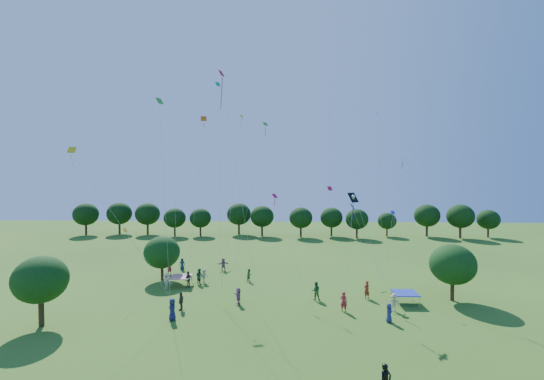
{
  "coord_description": "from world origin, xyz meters",
  "views": [
    {
      "loc": [
        1.36,
        -19.64,
        12.18
      ],
      "look_at": [
        0.0,
        14.0,
        11.0
      ],
      "focal_mm": 24.0,
      "sensor_mm": 36.0,
      "label": 1
    }
  ],
  "objects": [
    {
      "name": "small_kite_4",
      "position": [
        12.36,
        18.91,
        6.96
      ],
      "size": [
        0.82,
        0.95,
        7.36
      ],
      "color": "blue"
    },
    {
      "name": "crowd_person_6",
      "position": [
        -12.38,
        27.25,
        0.77
      ],
      "size": [
        0.8,
        0.5,
        1.54
      ],
      "primitive_type": "imported",
      "rotation": [
        0.0,
        0.0,
        0.12
      ],
      "color": "#1A2E4E",
      "rests_on": "ground"
    },
    {
      "name": "pirate_kite",
      "position": [
        7.61,
        14.79,
        10.12
      ],
      "size": [
        1.59,
        2.69,
        9.42
      ],
      "color": "black"
    },
    {
      "name": "crowd_person_1",
      "position": [
        9.39,
        16.72,
        0.9
      ],
      "size": [
        0.8,
        0.71,
        1.8
      ],
      "primitive_type": "imported",
      "rotation": [
        0.0,
        0.0,
        3.67
      ],
      "color": "maroon",
      "rests_on": "ground"
    },
    {
      "name": "crowd_person_13",
      "position": [
        6.55,
        13.17,
        0.9
      ],
      "size": [
        0.8,
        0.7,
        1.8
      ],
      "primitive_type": "imported",
      "rotation": [
        0.0,
        0.0,
        2.64
      ],
      "color": "maroon",
      "rests_on": "ground"
    },
    {
      "name": "crowd_person_7",
      "position": [
        -13.29,
        24.93,
        0.85
      ],
      "size": [
        0.74,
        0.73,
        1.7
      ],
      "primitive_type": "imported",
      "rotation": [
        0.0,
        0.0,
        0.75
      ],
      "color": "maroon",
      "rests_on": "ground"
    },
    {
      "name": "small_kite_7",
      "position": [
        -5.26,
        15.7,
        15.59
      ],
      "size": [
        0.83,
        1.89,
        20.27
      ],
      "color": "#0BAE89"
    },
    {
      "name": "tent_blue",
      "position": [
        12.79,
        15.42,
        1.04
      ],
      "size": [
        2.2,
        2.2,
        1.1
      ],
      "color": "#1A2FAB",
      "rests_on": "ground"
    },
    {
      "name": "near_tree_west",
      "position": [
        -18.66,
        8.85,
        3.85
      ],
      "size": [
        4.23,
        4.23,
        5.76
      ],
      "color": "#422B19",
      "rests_on": "ground"
    },
    {
      "name": "small_kite_12",
      "position": [
        8.59,
        18.61,
        8.18
      ],
      "size": [
        3.72,
        1.44,
        8.09
      ],
      "color": "#162BE5"
    },
    {
      "name": "crowd_person_12",
      "position": [
        -8.37,
        10.54,
        0.92
      ],
      "size": [
        0.78,
        1.03,
        1.85
      ],
      "primitive_type": "imported",
      "rotation": [
        0.0,
        0.0,
        5.08
      ],
      "color": "#1A1C4E",
      "rests_on": "ground"
    },
    {
      "name": "small_kite_5",
      "position": [
        12.09,
        23.02,
        14.02
      ],
      "size": [
        0.76,
        5.45,
        18.64
      ],
      "color": "#AC1CA0"
    },
    {
      "name": "crowd_person_11",
      "position": [
        -3.25,
        14.55,
        0.81
      ],
      "size": [
        1.09,
        1.6,
        1.61
      ],
      "primitive_type": "imported",
      "rotation": [
        0.0,
        0.0,
        5.12
      ],
      "color": "#8C517E",
      "rests_on": "ground"
    },
    {
      "name": "crowd_person_0",
      "position": [
        9.97,
        10.84,
        0.79
      ],
      "size": [
        0.45,
        0.8,
        1.58
      ],
      "primitive_type": "imported",
      "rotation": [
        0.0,
        0.0,
        1.53
      ],
      "color": "navy",
      "rests_on": "ground"
    },
    {
      "name": "small_kite_11",
      "position": [
        -2.02,
        25.93,
        15.43
      ],
      "size": [
        4.08,
        1.57,
        17.81
      ],
      "color": "#249A1C"
    },
    {
      "name": "treeline",
      "position": [
        -1.73,
        55.43,
        4.09
      ],
      "size": [
        88.01,
        8.77,
        6.77
      ],
      "color": "#422B19",
      "rests_on": "ground"
    },
    {
      "name": "small_kite_0",
      "position": [
        0.44,
        20.24,
        8.81
      ],
      "size": [
        3.33,
        3.56,
        9.04
      ],
      "color": "#EF0E4A"
    },
    {
      "name": "small_kite_14",
      "position": [
        8.25,
        23.62,
        13.52
      ],
      "size": [
        5.34,
        5.75,
        18.36
      ],
      "color": "white"
    },
    {
      "name": "crowd_person_10",
      "position": [
        -8.3,
        12.88,
        0.84
      ],
      "size": [
        0.54,
        1.02,
        1.67
      ],
      "primitive_type": "imported",
      "rotation": [
        0.0,
        0.0,
        4.62
      ],
      "color": "#454037",
      "rests_on": "ground"
    },
    {
      "name": "crowd_person_15",
      "position": [
        -8.13,
        21.44,
        0.81
      ],
      "size": [
        1.04,
        1.11,
        1.61
      ],
      "primitive_type": "imported",
      "rotation": [
        0.0,
        0.0,
        0.88
      ],
      "color": "tan",
      "rests_on": "ground"
    },
    {
      "name": "small_kite_10",
      "position": [
        -3.69,
        15.92,
        12.82
      ],
      "size": [
        1.95,
        2.1,
        17.1
      ],
      "color": "#D9EE15"
    },
    {
      "name": "small_kite_6",
      "position": [
        -13.6,
        28.64,
        8.65
      ],
      "size": [
        1.54,
        4.94,
        8.59
      ],
      "color": "silver"
    },
    {
      "name": "near_tree_north",
      "position": [
        -13.39,
        22.48,
        3.31
      ],
      "size": [
        4.19,
        4.19,
        5.2
      ],
      "color": "#422B19",
      "rests_on": "ground"
    },
    {
      "name": "crowd_person_2",
      "position": [
        -2.97,
        22.2,
        0.75
      ],
      "size": [
        0.78,
        0.82,
        1.49
      ],
      "primitive_type": "imported",
      "rotation": [
        0.0,
        0.0,
        0.87
      ],
      "color": "#2C622A",
      "rests_on": "ground"
    },
    {
      "name": "small_kite_13",
      "position": [
        13.52,
        20.32,
        10.93
      ],
      "size": [
        2.04,
        1.05,
        13.03
      ],
      "color": "purple"
    },
    {
      "name": "small_kite_3",
      "position": [
        -9.48,
        11.55,
        15.28
      ],
      "size": [
        1.02,
        0.74,
        17.74
      ],
      "color": "green"
    },
    {
      "name": "crowd_person_4",
      "position": [
        -9.5,
        19.72,
        0.89
      ],
      "size": [
        0.92,
        1.15,
        1.79
      ],
      "primitive_type": "imported",
      "rotation": [
        0.0,
        0.0,
        4.21
      ],
      "color": "#3B332F",
      "rests_on": "ground"
    },
    {
      "name": "small_kite_9",
      "position": [
        -9.11,
        24.57,
        16.18
      ],
      "size": [
        2.01,
        1.46,
        18.4
      ],
      "color": "#DB5B0B"
    },
    {
      "name": "crowd_person_9",
      "position": [
        11.1,
        13.28,
        0.82
      ],
      "size": [
        1.09,
        0.52,
        1.64
      ],
      "primitive_type": "imported",
      "rotation": [
        0.0,
        0.0,
        6.24
      ],
      "color": "#B2A68E",
      "rests_on": "ground"
    },
    {
      "name": "small_kite_1",
      "position": [
        -14.82,
        17.34,
        5.79
      ],
      "size": [
        3.36,
        1.67,
        5.6
      ],
      "color": "#FFAC0D"
    },
    {
      "name": "near_tree_east",
      "position": [
        17.72,
        16.52,
        3.6
      ],
      "size": [
        4.38,
        4.38,
        5.58
      ],
      "color": "#422B19",
      "rests_on": "ground"
    },
    {
      "name": "tent_red_stripe",
      "position": [
        -10.48,
        20.2,
        1.04
      ],
      "size": [
        2.2,
        2.2,
        1.1
      ],
      "color": "red",
      "rests_on": "ground"
    },
    {
      "name": "small_kite_8",
      "position": [
        7.9,
        27.56,
        9.09
      ],
      "size": [
        5.04,
        9.92,
        9.67
      ],
      "color": "#ED0D45"
    },
    {
      "name": "crowd_person_14",
      "position": [
        -8.59,
        21.03,
        0.89
      ],
      "size": [
        0.99,
        0.89,
        1.78
      ],
      "primitive_type": "imported",
      "rotation": [
        0.0,
        0.0,
        2.54
      ],
      "color": "#22502C",
      "rests_on": "ground"
    },
    {
      "name": "crowd_person_3",
      "position": [
        -11.66,
        18.95,
        0.88
      ],
      "size": [
        1.25,
        0.82,
        1.76
      ],
      "primitive_type": "imported",
      "rotation": [
        0.0,
        0.0,
        2.85
      ],
      "color": "#C0AB9A",
      "rests_on": "ground"
    },
    {
      "name": "crowd_person_8",
      "position": [
        4.27,
        16.16,
        0.91
      ],
      "size": [
        0.9,
        0.49,
        1.82
      ],
      "primitive_type": "imported",
      "rotation": [
        0.0,
        0.0,
        3.14
      ],
      "color": "#29612A",
      "rests_on": "ground"
    },
    {
      "name": "red_high_kite",
      "position": [
        -4.43,
        15.53,
        18.47
      ],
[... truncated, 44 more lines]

